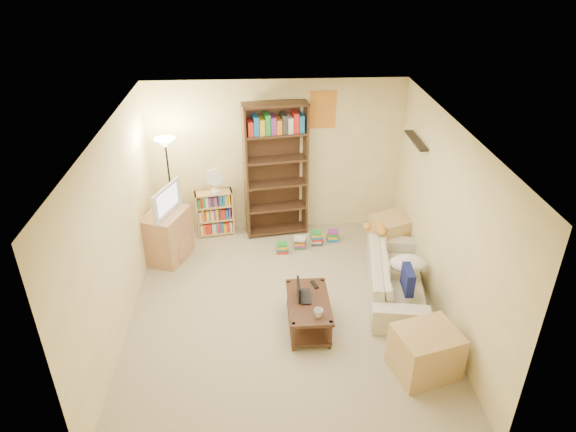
{
  "coord_description": "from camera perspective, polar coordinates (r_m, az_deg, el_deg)",
  "views": [
    {
      "loc": [
        -0.27,
        -5.37,
        4.37
      ],
      "look_at": [
        0.09,
        0.67,
        1.05
      ],
      "focal_mm": 32.0,
      "sensor_mm": 36.0,
      "label": 1
    }
  ],
  "objects": [
    {
      "name": "short_bookshelf",
      "position": [
        8.46,
        -8.14,
        0.33
      ],
      "size": [
        0.63,
        0.34,
        0.77
      ],
      "rotation": [
        0.0,
        0.0,
        0.18
      ],
      "color": "tan",
      "rests_on": "ground"
    },
    {
      "name": "tv_remote",
      "position": [
        6.66,
        2.94,
        -7.61
      ],
      "size": [
        0.1,
        0.17,
        0.02
      ],
      "primitive_type": "cube",
      "rotation": [
        0.0,
        0.0,
        0.31
      ],
      "color": "black",
      "rests_on": "coffee_table"
    },
    {
      "name": "laptop",
      "position": [
        6.46,
        2.39,
        -8.91
      ],
      "size": [
        0.33,
        0.22,
        0.02
      ],
      "primitive_type": "imported",
      "rotation": [
        0.0,
        0.0,
        1.54
      ],
      "color": "black",
      "rests_on": "coffee_table"
    },
    {
      "name": "coffee_table",
      "position": [
        6.5,
        2.29,
        -10.4
      ],
      "size": [
        0.52,
        0.93,
        0.41
      ],
      "rotation": [
        0.0,
        0.0,
        0.01
      ],
      "color": "#3B2316",
      "rests_on": "ground"
    },
    {
      "name": "tv_stand",
      "position": [
        7.96,
        -13.3,
        -2.12
      ],
      "size": [
        0.74,
        0.86,
        0.77
      ],
      "primitive_type": "cube",
      "rotation": [
        0.0,
        0.0,
        -0.36
      ],
      "color": "tan",
      "rests_on": "ground"
    },
    {
      "name": "cream_blanket",
      "position": [
        7.15,
        13.12,
        -5.19
      ],
      "size": [
        0.5,
        0.36,
        0.21
      ],
      "primitive_type": "ellipsoid",
      "color": "silver",
      "rests_on": "sofa"
    },
    {
      "name": "desk_fan",
      "position": [
        8.14,
        -8.15,
        4.02
      ],
      "size": [
        0.27,
        0.15,
        0.42
      ],
      "color": "silver",
      "rests_on": "short_bookshelf"
    },
    {
      "name": "mug",
      "position": [
        6.15,
        3.4,
        -10.72
      ],
      "size": [
        0.15,
        0.15,
        0.1
      ],
      "primitive_type": "imported",
      "rotation": [
        0.0,
        0.0,
        -0.19
      ],
      "color": "silver",
      "rests_on": "coffee_table"
    },
    {
      "name": "sofa",
      "position": [
        7.21,
        11.94,
        -6.62
      ],
      "size": [
        2.08,
        1.31,
        0.54
      ],
      "primitive_type": "imported",
      "rotation": [
        0.0,
        0.0,
        1.41
      ],
      "color": "#B9B099",
      "rests_on": "ground"
    },
    {
      "name": "side_table",
      "position": [
        8.14,
        11.23,
        -1.96
      ],
      "size": [
        0.66,
        0.66,
        0.57
      ],
      "primitive_type": "cube",
      "rotation": [
        0.0,
        0.0,
        0.4
      ],
      "color": "tan",
      "rests_on": "ground"
    },
    {
      "name": "laptop_screen",
      "position": [
        6.38,
        1.2,
        -8.17
      ],
      "size": [
        0.01,
        0.31,
        0.21
      ],
      "primitive_type": "cube",
      "rotation": [
        0.0,
        0.0,
        0.01
      ],
      "color": "white",
      "rests_on": "laptop"
    },
    {
      "name": "television",
      "position": [
        7.67,
        -13.79,
        1.75
      ],
      "size": [
        0.82,
        0.6,
        0.44
      ],
      "primitive_type": "imported",
      "rotation": [
        0.0,
        0.0,
        1.21
      ],
      "color": "black",
      "rests_on": "tv_stand"
    },
    {
      "name": "tall_bookshelf",
      "position": [
        8.09,
        -1.37,
        5.38
      ],
      "size": [
        1.03,
        0.47,
        2.2
      ],
      "rotation": [
        0.0,
        0.0,
        0.15
      ],
      "color": "#48311B",
      "rests_on": "ground"
    },
    {
      "name": "tabby_cat",
      "position": [
        7.6,
        9.97,
        -1.34
      ],
      "size": [
        0.43,
        0.2,
        0.15
      ],
      "color": "orange",
      "rests_on": "sofa"
    },
    {
      "name": "navy_pillow",
      "position": [
        6.76,
        13.17,
        -6.89
      ],
      "size": [
        0.13,
        0.36,
        0.32
      ],
      "primitive_type": "cube",
      "rotation": [
        0.0,
        0.0,
        1.51
      ],
      "color": "#121851",
      "rests_on": "sofa"
    },
    {
      "name": "floor_lamp",
      "position": [
        7.76,
        -13.26,
        5.83
      ],
      "size": [
        0.31,
        0.31,
        1.81
      ],
      "color": "black",
      "rests_on": "ground"
    },
    {
      "name": "room",
      "position": [
        6.04,
        -0.44,
        1.73
      ],
      "size": [
        4.5,
        4.54,
        2.52
      ],
      "color": "tan",
      "rests_on": "ground"
    },
    {
      "name": "end_cabinet",
      "position": [
        6.12,
        15.01,
        -14.37
      ],
      "size": [
        0.8,
        0.72,
        0.56
      ],
      "primitive_type": "cube",
      "rotation": [
        0.0,
        0.0,
        0.26
      ],
      "color": "tan",
      "rests_on": "ground"
    },
    {
      "name": "book_stacks",
      "position": [
        8.18,
        2.36,
        -2.74
      ],
      "size": [
        1.02,
        0.46,
        0.23
      ],
      "color": "red",
      "rests_on": "ground"
    }
  ]
}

